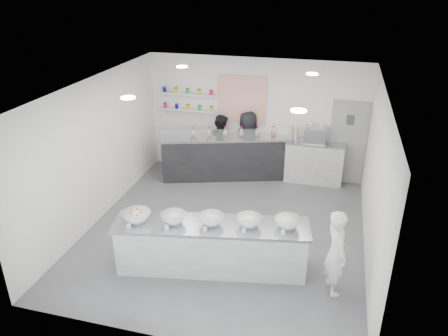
# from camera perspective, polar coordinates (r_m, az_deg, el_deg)

# --- Properties ---
(floor) EXTENTS (6.00, 6.00, 0.00)m
(floor) POSITION_cam_1_polar(r_m,az_deg,el_deg) (9.08, 0.16, -8.21)
(floor) COLOR #515156
(floor) RESTS_ON ground
(ceiling) EXTENTS (6.00, 6.00, 0.00)m
(ceiling) POSITION_cam_1_polar(r_m,az_deg,el_deg) (7.87, 0.19, 10.48)
(ceiling) COLOR white
(ceiling) RESTS_ON floor
(back_wall) EXTENTS (5.50, 0.00, 5.50)m
(back_wall) POSITION_cam_1_polar(r_m,az_deg,el_deg) (11.10, 4.14, 6.59)
(back_wall) COLOR white
(back_wall) RESTS_ON floor
(left_wall) EXTENTS (0.00, 6.00, 6.00)m
(left_wall) POSITION_cam_1_polar(r_m,az_deg,el_deg) (9.39, -16.30, 2.20)
(left_wall) COLOR white
(left_wall) RESTS_ON floor
(right_wall) EXTENTS (0.00, 6.00, 6.00)m
(right_wall) POSITION_cam_1_polar(r_m,az_deg,el_deg) (8.18, 19.17, -1.59)
(right_wall) COLOR white
(right_wall) RESTS_ON floor
(back_door) EXTENTS (0.88, 0.04, 2.10)m
(back_door) POSITION_cam_1_polar(r_m,az_deg,el_deg) (11.06, 15.83, 3.14)
(back_door) COLOR gray
(back_door) RESTS_ON floor
(pattern_panel) EXTENTS (1.25, 0.03, 1.20)m
(pattern_panel) POSITION_cam_1_polar(r_m,az_deg,el_deg) (11.01, 2.38, 8.93)
(pattern_panel) COLOR #DB6045
(pattern_panel) RESTS_ON back_wall
(jar_shelf_lower) EXTENTS (1.45, 0.22, 0.04)m
(jar_shelf_lower) POSITION_cam_1_polar(r_m,az_deg,el_deg) (11.42, -4.67, 7.61)
(jar_shelf_lower) COLOR silver
(jar_shelf_lower) RESTS_ON back_wall
(jar_shelf_upper) EXTENTS (1.45, 0.22, 0.04)m
(jar_shelf_upper) POSITION_cam_1_polar(r_m,az_deg,el_deg) (11.30, -4.74, 9.64)
(jar_shelf_upper) COLOR silver
(jar_shelf_upper) RESTS_ON back_wall
(preserve_jars) EXTENTS (1.45, 0.10, 0.56)m
(preserve_jars) POSITION_cam_1_polar(r_m,az_deg,el_deg) (11.32, -4.75, 8.93)
(preserve_jars) COLOR #ED0941
(preserve_jars) RESTS_ON jar_shelf_lower
(downlight_0) EXTENTS (0.24, 0.24, 0.02)m
(downlight_0) POSITION_cam_1_polar(r_m,az_deg,el_deg) (7.46, -12.42, 8.96)
(downlight_0) COLOR white
(downlight_0) RESTS_ON ceiling
(downlight_1) EXTENTS (0.24, 0.24, 0.02)m
(downlight_1) POSITION_cam_1_polar(r_m,az_deg,el_deg) (6.69, 9.73, 7.40)
(downlight_1) COLOR white
(downlight_1) RESTS_ON ceiling
(downlight_2) EXTENTS (0.24, 0.24, 0.02)m
(downlight_2) POSITION_cam_1_polar(r_m,az_deg,el_deg) (9.78, -5.52, 13.04)
(downlight_2) COLOR white
(downlight_2) RESTS_ON ceiling
(downlight_3) EXTENTS (0.24, 0.24, 0.02)m
(downlight_3) POSITION_cam_1_polar(r_m,az_deg,el_deg) (9.20, 11.46, 11.96)
(downlight_3) COLOR white
(downlight_3) RESTS_ON ceiling
(prep_counter) EXTENTS (3.46, 1.37, 0.92)m
(prep_counter) POSITION_cam_1_polar(r_m,az_deg,el_deg) (7.81, -1.66, -10.21)
(prep_counter) COLOR #9F9F9A
(prep_counter) RESTS_ON floor
(back_bar) EXTENTS (3.63, 1.72, 1.12)m
(back_bar) POSITION_cam_1_polar(r_m,az_deg,el_deg) (11.10, 1.20, 1.45)
(back_bar) COLOR black
(back_bar) RESTS_ON floor
(sneeze_guard) EXTENTS (3.39, 1.09, 0.30)m
(sneeze_guard) POSITION_cam_1_polar(r_m,az_deg,el_deg) (10.54, 1.34, 4.33)
(sneeze_guard) COLOR white
(sneeze_guard) RESTS_ON back_bar
(espresso_ledge) EXTENTS (1.43, 0.45, 1.06)m
(espresso_ledge) POSITION_cam_1_polar(r_m,az_deg,el_deg) (11.08, 11.65, 0.71)
(espresso_ledge) COLOR #9F9F9A
(espresso_ledge) RESTS_ON floor
(espresso_machine) EXTENTS (0.51, 0.35, 0.39)m
(espresso_machine) POSITION_cam_1_polar(r_m,az_deg,el_deg) (10.81, 11.84, 4.23)
(espresso_machine) COLOR #93969E
(espresso_machine) RESTS_ON espresso_ledge
(cup_stacks) EXTENTS (0.24, 0.24, 0.35)m
(cup_stacks) POSITION_cam_1_polar(r_m,az_deg,el_deg) (10.85, 9.07, 4.43)
(cup_stacks) COLOR tan
(cup_stacks) RESTS_ON espresso_ledge
(prep_bowls) EXTENTS (3.09, 1.08, 0.18)m
(prep_bowls) POSITION_cam_1_polar(r_m,az_deg,el_deg) (7.51, -1.71, -6.77)
(prep_bowls) COLOR white
(prep_bowls) RESTS_ON prep_counter
(label_cards) EXTENTS (2.66, 0.04, 0.07)m
(label_cards) POSITION_cam_1_polar(r_m,az_deg,el_deg) (7.14, -3.68, -9.16)
(label_cards) COLOR white
(label_cards) RESTS_ON prep_counter
(cookie_bags) EXTENTS (2.08, 0.78, 0.26)m
(cookie_bags) POSITION_cam_1_polar(r_m,az_deg,el_deg) (10.85, 1.23, 4.79)
(cookie_bags) COLOR pink
(cookie_bags) RESTS_ON back_bar
(woman_prep) EXTENTS (0.55, 0.65, 1.51)m
(woman_prep) POSITION_cam_1_polar(r_m,az_deg,el_deg) (7.38, 14.41, -10.62)
(woman_prep) COLOR white
(woman_prep) RESTS_ON floor
(staff_left) EXTENTS (0.94, 0.85, 1.57)m
(staff_left) POSITION_cam_1_polar(r_m,az_deg,el_deg) (11.33, -0.45, 3.18)
(staff_left) COLOR black
(staff_left) RESTS_ON floor
(staff_right) EXTENTS (0.97, 0.79, 1.70)m
(staff_right) POSITION_cam_1_polar(r_m,az_deg,el_deg) (11.15, 3.11, 3.15)
(staff_right) COLOR black
(staff_right) RESTS_ON floor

